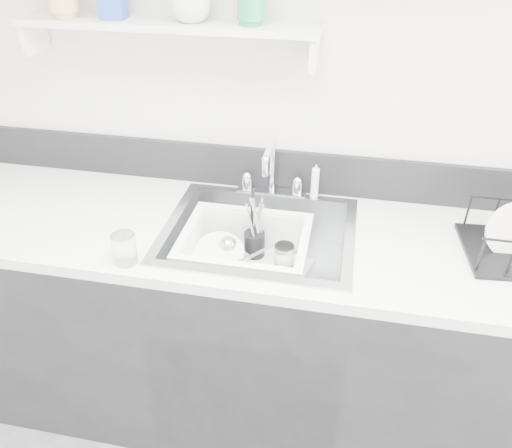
# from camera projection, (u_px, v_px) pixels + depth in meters

# --- Properties ---
(room_shell) EXTENTS (3.50, 3.00, 2.60)m
(room_shell) POSITION_uv_depth(u_px,v_px,m) (134.00, 77.00, 0.60)
(room_shell) COLOR silver
(room_shell) RESTS_ON ground
(counter_run) EXTENTS (3.20, 0.62, 0.92)m
(counter_run) POSITION_uv_depth(u_px,v_px,m) (259.00, 328.00, 1.94)
(counter_run) COLOR black
(counter_run) RESTS_ON ground
(backsplash) EXTENTS (3.20, 0.02, 0.16)m
(backsplash) POSITION_uv_depth(u_px,v_px,m) (274.00, 170.00, 1.88)
(backsplash) COLOR black
(backsplash) RESTS_ON counter_run
(sink) EXTENTS (0.64, 0.52, 0.20)m
(sink) POSITION_uv_depth(u_px,v_px,m) (259.00, 252.00, 1.73)
(sink) COLOR silver
(sink) RESTS_ON counter_run
(faucet) EXTENTS (0.26, 0.18, 0.23)m
(faucet) POSITION_uv_depth(u_px,v_px,m) (272.00, 181.00, 1.85)
(faucet) COLOR silver
(faucet) RESTS_ON counter_run
(side_sprayer) EXTENTS (0.03, 0.03, 0.14)m
(side_sprayer) POSITION_uv_depth(u_px,v_px,m) (315.00, 181.00, 1.82)
(side_sprayer) COLOR white
(side_sprayer) RESTS_ON counter_run
(wall_shelf) EXTENTS (1.00, 0.16, 0.12)m
(wall_shelf) POSITION_uv_depth(u_px,v_px,m) (166.00, 27.00, 1.60)
(wall_shelf) COLOR silver
(wall_shelf) RESTS_ON room_shell
(wash_tub) EXTENTS (0.50, 0.45, 0.17)m
(wash_tub) POSITION_uv_depth(u_px,v_px,m) (245.00, 254.00, 1.71)
(wash_tub) COLOR white
(wash_tub) RESTS_ON sink
(plate_stack) EXTENTS (0.22, 0.22, 0.09)m
(plate_stack) POSITION_uv_depth(u_px,v_px,m) (221.00, 260.00, 1.76)
(plate_stack) COLOR white
(plate_stack) RESTS_ON wash_tub
(utensil_cup) EXTENTS (0.08, 0.08, 0.25)m
(utensil_cup) POSITION_uv_depth(u_px,v_px,m) (254.00, 242.00, 1.79)
(utensil_cup) COLOR black
(utensil_cup) RESTS_ON wash_tub
(ladle) EXTENTS (0.29, 0.21, 0.08)m
(ladle) POSITION_uv_depth(u_px,v_px,m) (243.00, 257.00, 1.75)
(ladle) COLOR silver
(ladle) RESTS_ON wash_tub
(tumbler_in_tub) EXTENTS (0.09, 0.09, 0.10)m
(tumbler_in_tub) POSITION_uv_depth(u_px,v_px,m) (284.00, 257.00, 1.73)
(tumbler_in_tub) COLOR white
(tumbler_in_tub) RESTS_ON wash_tub
(tumbler_counter) EXTENTS (0.09, 0.09, 0.10)m
(tumbler_counter) POSITION_uv_depth(u_px,v_px,m) (125.00, 249.00, 1.51)
(tumbler_counter) COLOR white
(tumbler_counter) RESTS_ON counter_run
(bowl_small) EXTENTS (0.12, 0.12, 0.03)m
(bowl_small) POSITION_uv_depth(u_px,v_px,m) (279.00, 280.00, 1.68)
(bowl_small) COLOR white
(bowl_small) RESTS_ON wash_tub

